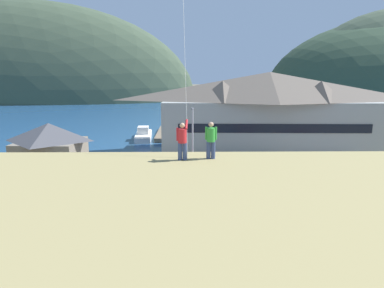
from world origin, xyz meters
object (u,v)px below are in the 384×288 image
(person_kite_flyer, at_px, (182,140))
(parked_car_front_row_end, at_px, (86,179))
(parked_car_corner_spot, at_px, (146,201))
(parked_car_back_row_left, at_px, (174,175))
(storage_shed_near_lot, at_px, (51,150))
(person_companion, at_px, (211,139))
(parked_car_mid_row_center, at_px, (357,171))
(moored_boat_outer_mooring, at_px, (189,132))
(parked_car_back_row_right, at_px, (246,175))
(harbor_lodge, at_px, (268,110))
(parked_car_mid_row_far, at_px, (301,173))
(parked_car_front_row_silver, at_px, (303,196))
(parked_car_lone_by_shed, at_px, (218,196))
(parking_light_pole, at_px, (193,136))
(moored_boat_wharfside, at_px, (144,135))
(wharf_dock, at_px, (167,134))

(person_kite_flyer, bearing_deg, parked_car_front_row_end, 123.56)
(parked_car_corner_spot, relative_size, parked_car_back_row_left, 1.03)
(storage_shed_near_lot, bearing_deg, person_companion, -48.60)
(parked_car_mid_row_center, distance_m, parked_car_front_row_end, 25.44)
(storage_shed_near_lot, bearing_deg, person_kite_flyer, -51.74)
(person_kite_flyer, relative_size, person_companion, 1.07)
(moored_boat_outer_mooring, relative_size, parked_car_back_row_right, 1.82)
(harbor_lodge, distance_m, parked_car_back_row_left, 19.03)
(parked_car_mid_row_far, distance_m, parked_car_back_row_left, 11.94)
(harbor_lodge, bearing_deg, parked_car_front_row_silver, -95.36)
(harbor_lodge, height_order, parked_car_corner_spot, harbor_lodge)
(parked_car_back_row_right, height_order, person_companion, person_companion)
(storage_shed_near_lot, distance_m, moored_boat_outer_mooring, 26.60)
(parked_car_lone_by_shed, distance_m, parked_car_back_row_left, 6.64)
(person_companion, bearing_deg, parked_car_back_row_left, 99.54)
(harbor_lodge, xyz_separation_m, parking_light_pole, (-10.17, -10.20, -1.52))
(parked_car_mid_row_center, relative_size, parked_car_back_row_right, 0.97)
(moored_boat_outer_mooring, height_order, parked_car_lone_by_shed, moored_boat_outer_mooring)
(moored_boat_wharfside, distance_m, person_companion, 37.69)
(storage_shed_near_lot, bearing_deg, moored_boat_wharfside, 72.12)
(wharf_dock, relative_size, parked_car_mid_row_far, 2.94)
(harbor_lodge, distance_m, wharf_dock, 18.85)
(storage_shed_near_lot, xyz_separation_m, parking_light_pole, (13.88, 1.73, 1.09))
(storage_shed_near_lot, bearing_deg, parked_car_front_row_silver, -19.09)
(parking_light_pole, relative_size, person_companion, 3.86)
(parked_car_mid_row_center, relative_size, parked_car_front_row_end, 1.00)
(wharf_dock, relative_size, parking_light_pole, 1.84)
(parked_car_corner_spot, relative_size, parked_car_front_row_silver, 1.00)
(moored_boat_wharfside, xyz_separation_m, parked_car_front_row_end, (-2.07, -23.21, 0.34))
(parked_car_front_row_silver, xyz_separation_m, parked_car_back_row_left, (-10.14, 5.50, 0.00))
(harbor_lodge, xyz_separation_m, parked_car_back_row_right, (-5.27, -14.23, -4.45))
(harbor_lodge, xyz_separation_m, moored_boat_outer_mooring, (-10.51, 10.87, -4.79))
(parked_car_lone_by_shed, relative_size, parked_car_mid_row_far, 1.03)
(harbor_lodge, xyz_separation_m, person_kite_flyer, (-10.92, -28.57, 1.75))
(parked_car_back_row_left, distance_m, parked_car_mid_row_center, 17.64)
(moored_boat_wharfside, distance_m, parked_car_lone_by_shed, 29.11)
(parked_car_front_row_silver, height_order, parked_car_mid_row_far, same)
(harbor_lodge, distance_m, person_companion, 29.95)
(harbor_lodge, xyz_separation_m, parked_car_front_row_end, (-19.72, -15.30, -4.45))
(wharf_dock, bearing_deg, person_kite_flyer, -85.39)
(storage_shed_near_lot, distance_m, parked_car_front_row_silver, 23.57)
(parked_car_back_row_right, bearing_deg, harbor_lodge, 69.66)
(parked_car_lone_by_shed, distance_m, parking_light_pole, 10.09)
(parked_car_mid_row_far, distance_m, parked_car_back_row_right, 5.24)
(parked_car_mid_row_far, xyz_separation_m, person_companion, (-9.55, -14.48, 6.18))
(parking_light_pole, xyz_separation_m, person_kite_flyer, (-0.75, -18.37, 3.27))
(parked_car_corner_spot, height_order, parked_car_back_row_left, same)
(moored_boat_wharfside, distance_m, parked_car_back_row_right, 25.36)
(parked_car_mid_row_far, relative_size, person_kite_flyer, 2.27)
(moored_boat_outer_mooring, bearing_deg, parked_car_mid_row_far, -67.04)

